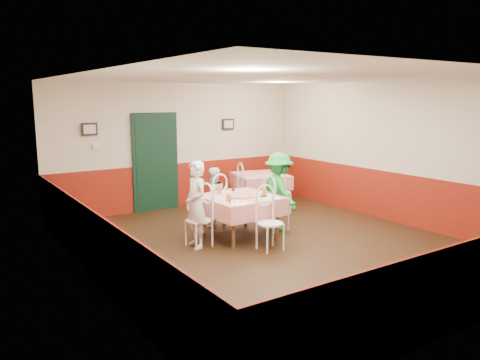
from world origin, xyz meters
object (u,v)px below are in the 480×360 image
main_table (240,217)px  chair_far (214,204)px  diner_far (213,197)px  chair_right (277,207)px  chair_left (199,220)px  glass_a (228,198)px  pizza (241,196)px  beer_bottle (233,187)px  wallet (263,196)px  second_table (260,190)px  chair_near (270,223)px  chair_second_b (281,193)px  diner_right (279,192)px  chair_second_a (233,191)px  diner_left (196,205)px  glass_b (264,192)px  glass_c (220,190)px

main_table → chair_far: 0.85m
diner_far → main_table: bearing=94.3°
chair_right → chair_left: bearing=92.9°
glass_a → diner_far: bearing=71.8°
chair_right → pizza: size_ratio=2.11×
chair_far → beer_bottle: 0.63m
wallet → diner_far: size_ratio=0.09×
glass_a → second_table: bearing=43.4°
main_table → chair_right: chair_right is taller
chair_far → chair_near: same height
chair_second_b → diner_right: bearing=-116.7°
chair_second_b → diner_right: (-0.85, -1.00, 0.29)m
chair_left → chair_second_a: bearing=129.6°
main_table → chair_far: bearing=92.0°
wallet → diner_left: (-1.21, 0.25, -0.04)m
chair_second_a → diner_left: size_ratio=0.62×
chair_second_b → diner_right: diner_right is taller
chair_near → chair_far: bearing=95.8°
beer_bottle → diner_far: 0.60m
beer_bottle → chair_second_b: bearing=21.2°
glass_b → second_table: bearing=55.4°
main_table → wallet: bearing=-42.5°
chair_right → chair_second_a: same height
chair_second_a → diner_left: 2.63m
chair_left → beer_bottle: size_ratio=4.56×
beer_bottle → chair_far: bearing=106.2°
main_table → chair_near: (0.03, -0.85, 0.08)m
glass_c → diner_right: (1.07, -0.38, -0.09)m
glass_b → chair_second_b: bearing=42.2°
main_table → diner_right: bearing=2.0°
second_table → glass_b: size_ratio=8.46×
glass_a → chair_left: bearing=151.4°
chair_far → glass_b: 1.21m
chair_second_b → glass_a: 2.54m
chair_second_b → diner_left: size_ratio=0.62×
chair_right → diner_left: diner_left is taller
chair_near → chair_second_b: same height
second_table → chair_near: (-1.72, -2.63, 0.08)m
chair_second_a → pizza: (-1.02, -1.85, 0.32)m
glass_b → wallet: 0.09m
second_table → chair_second_b: chair_second_b is taller
chair_second_b → diner_far: (-1.78, -0.13, 0.13)m
glass_a → pizza: bearing=26.4°
chair_second_b → glass_a: (-2.16, -1.29, 0.37)m
chair_far → pizza: (0.00, -0.92, 0.32)m
chair_second_a → diner_far: 1.36m
chair_near → beer_bottle: size_ratio=4.56×
chair_left → glass_a: bearing=56.6°
chair_second_a → glass_b: 2.14m
second_table → diner_far: (-1.78, -0.88, 0.21)m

